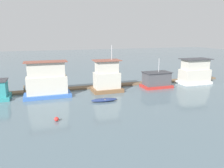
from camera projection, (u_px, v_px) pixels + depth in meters
name	position (u px, v px, depth m)	size (l,w,h in m)	color
ground_plane	(110.00, 90.00, 38.82)	(200.00, 200.00, 0.00)	slate
dock_walkway	(105.00, 86.00, 41.56)	(51.00, 1.68, 0.30)	brown
houseboat_blue	(47.00, 82.00, 34.47)	(7.27, 3.39, 5.71)	#3866B7
houseboat_brown	(107.00, 78.00, 37.70)	(5.18, 3.55, 7.97)	brown
houseboat_red	(156.00, 80.00, 40.86)	(5.44, 3.45, 5.42)	red
houseboat_white	(195.00, 72.00, 43.75)	(6.28, 3.58, 5.03)	white
dinghy_navy	(104.00, 100.00, 32.60)	(4.05, 1.58, 0.45)	navy
mooring_post_far_right	(186.00, 77.00, 45.67)	(0.27, 0.27, 2.16)	brown
mooring_post_near_right	(94.00, 86.00, 39.68)	(0.22, 0.22, 1.29)	#846B4C
mooring_post_far_left	(24.00, 90.00, 36.00)	(0.23, 0.23, 1.54)	brown
buoy_red	(57.00, 119.00, 25.20)	(0.52, 0.52, 0.52)	red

